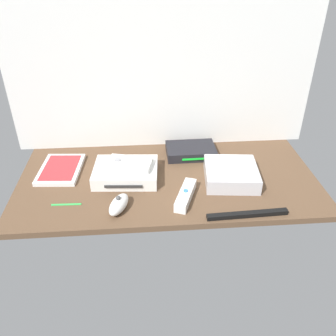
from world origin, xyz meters
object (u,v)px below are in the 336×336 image
object	(u,v)px
remote_wand	(186,195)
sensor_bar	(247,214)
stylus_pen	(66,204)
remote_classic_pad	(130,164)
network_router	(191,151)
game_console	(126,172)
remote_nunchuk	(119,204)
game_case	(61,169)
mini_computer	(231,174)

from	to	relation	value
remote_wand	sensor_bar	xyz separation A→B (cm)	(16.93, -9.57, -0.81)
sensor_bar	stylus_pen	size ratio (longest dim) A/B	2.67
remote_classic_pad	stylus_pen	xyz separation A→B (cm)	(-19.22, -13.41, -5.06)
network_router	sensor_bar	bearing A→B (deg)	-73.08
game_console	network_router	world-z (taller)	game_console
network_router	remote_nunchuk	bearing A→B (deg)	-130.55
remote_nunchuk	remote_classic_pad	distance (cm)	17.69
game_console	game_case	size ratio (longest dim) A/B	1.11
game_console	stylus_pen	size ratio (longest dim) A/B	2.46
network_router	remote_classic_pad	bearing A→B (deg)	-149.51
mini_computer	stylus_pen	bearing A→B (deg)	-170.23
game_console	game_case	xyz separation A→B (cm)	(-22.75, 5.98, -1.44)
remote_wand	stylus_pen	distance (cm)	36.40
mini_computer	remote_nunchuk	bearing A→B (deg)	-160.77
remote_wand	stylus_pen	size ratio (longest dim) A/B	1.68
remote_nunchuk	mini_computer	bearing A→B (deg)	41.16
network_router	remote_nunchuk	distance (cm)	39.90
mini_computer	game_case	bearing A→B (deg)	169.90
game_case	sensor_bar	bearing A→B (deg)	-22.16
game_case	network_router	distance (cm)	47.18
network_router	remote_nunchuk	size ratio (longest dim) A/B	1.66
game_console	game_case	distance (cm)	23.57
remote_nunchuk	remote_classic_pad	bearing A→B (deg)	101.56
mini_computer	stylus_pen	world-z (taller)	mini_computer
network_router	remote_wand	size ratio (longest dim) A/B	1.20
game_case	mini_computer	bearing A→B (deg)	-5.90
mini_computer	remote_wand	world-z (taller)	mini_computer
network_router	stylus_pen	xyz separation A→B (cm)	(-41.58, -27.03, -1.35)
stylus_pen	remote_classic_pad	bearing A→B (deg)	34.90
game_console	mini_computer	size ratio (longest dim) A/B	1.19
remote_nunchuk	sensor_bar	distance (cm)	37.70
remote_nunchuk	sensor_bar	xyz separation A→B (cm)	(37.21, -5.88, -1.34)
game_console	mini_computer	xyz separation A→B (cm)	(34.81, -4.27, 0.44)
game_case	remote_nunchuk	bearing A→B (deg)	-43.31
remote_wand	sensor_bar	size ratio (longest dim) A/B	0.63
sensor_bar	remote_wand	bearing A→B (deg)	148.07
mini_computer	remote_classic_pad	size ratio (longest dim) A/B	1.17
mini_computer	remote_nunchuk	world-z (taller)	mini_computer
mini_computer	network_router	bearing A→B (deg)	121.52
game_console	remote_nunchuk	bearing A→B (deg)	-91.53
mini_computer	network_router	distance (cm)	21.10
remote_wand	remote_nunchuk	distance (cm)	20.62
game_case	remote_nunchuk	xyz separation A→B (cm)	(21.06, -22.99, 1.28)
mini_computer	sensor_bar	bearing A→B (deg)	-87.82
network_router	stylus_pen	world-z (taller)	network_router
remote_wand	remote_classic_pad	distance (cm)	22.11
game_console	stylus_pen	world-z (taller)	game_console
game_console	remote_classic_pad	distance (cm)	3.51
network_router	remote_nunchuk	xyz separation A→B (cm)	(-25.48, -30.71, 0.34)
game_case	sensor_bar	size ratio (longest dim) A/B	0.83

